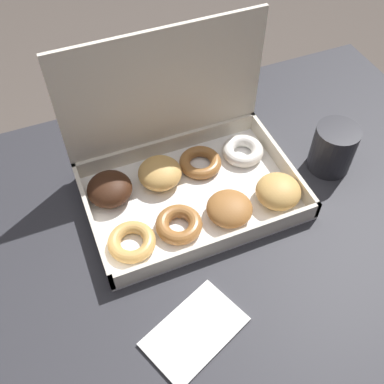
% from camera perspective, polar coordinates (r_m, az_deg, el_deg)
% --- Properties ---
extents(ground_plane, '(8.00, 8.00, 0.00)m').
position_cam_1_polar(ground_plane, '(1.50, 1.45, -19.67)').
color(ground_plane, '#564C44').
extents(dining_table, '(1.14, 0.75, 0.74)m').
position_cam_1_polar(dining_table, '(0.93, 2.22, -6.89)').
color(dining_table, '#2D2D33').
rests_on(dining_table, ground_plane).
extents(donut_box, '(0.40, 0.27, 0.28)m').
position_cam_1_polar(donut_box, '(0.84, -0.70, 2.61)').
color(donut_box, white).
rests_on(donut_box, dining_table).
extents(coffee_mug, '(0.09, 0.09, 0.10)m').
position_cam_1_polar(coffee_mug, '(0.93, 17.50, 5.39)').
color(coffee_mug, '#232328').
rests_on(coffee_mug, dining_table).
extents(paper_napkin, '(0.18, 0.15, 0.01)m').
position_cam_1_polar(paper_napkin, '(0.73, 0.36, -17.32)').
color(paper_napkin, white).
rests_on(paper_napkin, dining_table).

